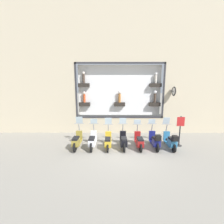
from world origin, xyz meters
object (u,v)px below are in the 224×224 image
Objects in this scene: scooter_olive_6 at (77,141)px; scooter_navy_1 at (155,141)px; scooter_white_5 at (92,141)px; scooter_teal_0 at (171,141)px; scooter_red_2 at (139,141)px; scooter_black_3 at (124,141)px; shop_sign_post at (180,130)px; scooter_yellow_4 at (108,141)px.

scooter_navy_1 is at bearing -90.81° from scooter_olive_6.
scooter_teal_0 is at bearing -90.83° from scooter_white_5.
scooter_navy_1 is at bearing -93.41° from scooter_red_2.
scooter_black_3 is 0.98× the size of shop_sign_post.
scooter_olive_6 is at bearing 89.77° from scooter_white_5.
scooter_olive_6 is (0.01, 3.65, 0.03)m from scooter_red_2.
shop_sign_post reaches higher than scooter_navy_1.
scooter_yellow_4 is (0.06, 3.65, -0.05)m from scooter_teal_0.
scooter_red_2 is 0.99× the size of scooter_white_5.
scooter_red_2 is 0.97× the size of shop_sign_post.
shop_sign_post reaches higher than scooter_black_3.
scooter_white_5 is at bearing -90.23° from scooter_olive_6.
scooter_navy_1 is 1.00× the size of scooter_white_5.
scooter_teal_0 reaches higher than scooter_black_3.
scooter_teal_0 reaches higher than scooter_red_2.
scooter_white_5 is (0.06, 3.65, -0.04)m from scooter_navy_1.
scooter_black_3 is 1.01× the size of scooter_yellow_4.
scooter_black_3 is 0.91m from scooter_yellow_4.
scooter_teal_0 is 2.74m from scooter_black_3.
scooter_white_5 is 5.28m from shop_sign_post.
shop_sign_post reaches higher than scooter_olive_6.
scooter_white_5 is at bearing 90.00° from scooter_black_3.
shop_sign_post reaches higher than scooter_yellow_4.
scooter_white_5 is 1.00× the size of scooter_olive_6.
scooter_teal_0 is 0.91m from scooter_navy_1.
scooter_yellow_4 is 0.97× the size of shop_sign_post.
scooter_yellow_4 is 0.99× the size of scooter_olive_6.
scooter_navy_1 is 1.01× the size of scooter_red_2.
scooter_olive_6 is (0.00, 0.91, 0.01)m from scooter_white_5.
scooter_olive_6 reaches higher than scooter_black_3.
shop_sign_post is at bearing -84.34° from scooter_black_3.
scooter_navy_1 is 3.65m from scooter_white_5.
scooter_yellow_4 is at bearing -90.28° from scooter_olive_6.
scooter_yellow_4 reaches higher than scooter_navy_1.
scooter_red_2 is at bearing -90.40° from scooter_black_3.
scooter_red_2 is at bearing -90.14° from scooter_white_5.
scooter_yellow_4 is (0.06, 2.74, -0.06)m from scooter_navy_1.
scooter_olive_6 is (0.06, 4.56, -0.03)m from scooter_navy_1.
shop_sign_post reaches higher than scooter_white_5.
scooter_navy_1 is 1.00× the size of scooter_black_3.
scooter_red_2 is 3.65m from scooter_olive_6.
scooter_black_3 is 3.47m from shop_sign_post.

